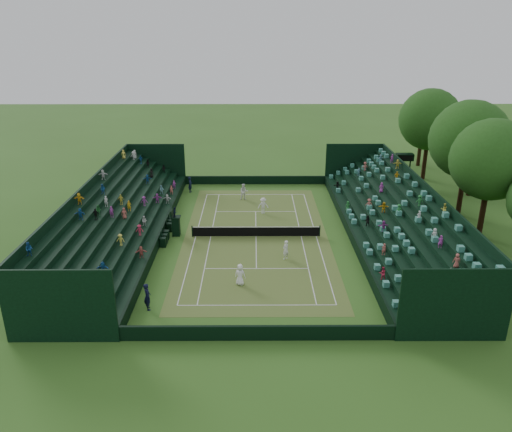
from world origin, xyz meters
The scene contains 19 objects.
ground centered at (0.00, 0.00, 0.00)m, with size 160.00×160.00×0.00m, color #345F1E.
court_surface centered at (0.00, 0.00, 0.01)m, with size 12.97×26.77×0.01m, color #3D7226.
perimeter_wall_north centered at (0.00, 15.88, 0.50)m, with size 17.17×0.20×1.00m, color black.
perimeter_wall_south centered at (0.00, -15.88, 0.50)m, with size 17.17×0.20×1.00m, color black.
perimeter_wall_east centered at (8.48, 0.00, 0.50)m, with size 0.20×31.77×1.00m, color black.
perimeter_wall_west centered at (-8.48, 0.00, 0.50)m, with size 0.20×31.77×1.00m, color black.
north_grandstand centered at (12.66, 0.00, 1.55)m, with size 6.60×32.00×4.90m.
south_grandstand centered at (-12.66, 0.00, 1.55)m, with size 6.60×32.00×4.90m.
tennis_net centered at (0.00, 0.00, 0.53)m, with size 11.67×0.10×1.06m.
scoreboard_tower centered at (17.75, 16.00, 3.14)m, with size 2.00×1.00×3.70m.
tree_row centered at (21.31, 9.33, 6.92)m, with size 10.24×35.04×11.50m.
umpire_chair centered at (-7.29, 0.32, 1.17)m, with size 0.87×0.87×2.73m.
courtside_chairs centered at (-8.09, 0.34, 0.45)m, with size 0.54×5.51×1.18m.
player_near_west centered at (-1.22, -8.95, 0.83)m, with size 0.81×0.53×1.66m, color white.
player_near_east centered at (2.40, -4.66, 0.83)m, with size 0.61×0.40×1.66m, color white.
player_far_west centered at (-1.28, 10.21, 0.90)m, with size 0.88×0.68×1.80m, color white.
player_far_east centered at (0.76, 5.95, 0.84)m, with size 1.08×0.63×1.67m, color white.
line_judge_north centered at (-7.46, 12.87, 0.90)m, with size 0.66×0.43×1.81m, color black.
line_judge_south centered at (-7.37, -12.32, 0.97)m, with size 0.71×0.46×1.94m, color black.
Camera 1 is at (-0.21, -41.63, 18.11)m, focal length 35.00 mm.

